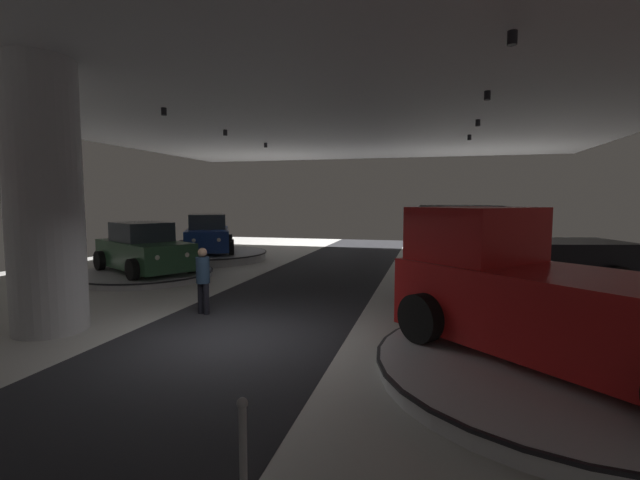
# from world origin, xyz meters

# --- Properties ---
(ground) EXTENTS (24.00, 44.00, 0.06)m
(ground) POSITION_xyz_m (0.00, 0.00, -0.02)
(ground) COLOR silver
(ceiling_with_spotlights) EXTENTS (24.00, 44.00, 0.39)m
(ceiling_with_spotlights) POSITION_xyz_m (0.00, 0.00, 5.55)
(ceiling_with_spotlights) COLOR silver
(column_left) EXTENTS (1.44, 1.44, 5.50)m
(column_left) POSITION_xyz_m (-3.86, -0.39, 2.75)
(column_left) COLOR silver
(column_left) RESTS_ON ground
(display_platform_mid_right) EXTENTS (5.68, 5.68, 0.27)m
(display_platform_mid_right) POSITION_xyz_m (6.14, 5.05, 0.15)
(display_platform_mid_right) COLOR silver
(display_platform_mid_right) RESTS_ON ground
(pickup_truck_mid_right) EXTENTS (5.64, 3.63, 2.30)m
(pickup_truck_mid_right) POSITION_xyz_m (5.82, 4.98, 1.21)
(pickup_truck_mid_right) COLOR black
(pickup_truck_mid_right) RESTS_ON display_platform_mid_right
(display_platform_near_right) EXTENTS (5.68, 5.68, 0.29)m
(display_platform_near_right) POSITION_xyz_m (5.79, -0.56, 0.16)
(display_platform_near_right) COLOR silver
(display_platform_near_right) RESTS_ON ground
(pickup_truck_near_right) EXTENTS (5.30, 5.16, 2.30)m
(pickup_truck_near_right) POSITION_xyz_m (5.55, -0.34, 1.22)
(pickup_truck_near_right) COLOR red
(pickup_truck_near_right) RESTS_ON display_platform_near_right
(display_platform_far_left) EXTENTS (5.26, 5.26, 0.36)m
(display_platform_far_left) POSITION_xyz_m (-6.03, 10.24, 0.20)
(display_platform_far_left) COLOR #B7B7BC
(display_platform_far_left) RESTS_ON ground
(display_car_far_left) EXTENTS (3.58, 4.56, 1.71)m
(display_car_far_left) POSITION_xyz_m (-6.05, 10.27, 1.13)
(display_car_far_left) COLOR navy
(display_car_far_left) RESTS_ON display_platform_far_left
(display_platform_mid_left) EXTENTS (4.63, 4.63, 0.23)m
(display_platform_mid_left) POSITION_xyz_m (-5.88, 5.47, 0.13)
(display_platform_mid_left) COLOR #B7B7BC
(display_platform_mid_left) RESTS_ON ground
(display_car_mid_left) EXTENTS (4.53, 3.71, 1.71)m
(display_car_mid_left) POSITION_xyz_m (-5.91, 5.49, 1.00)
(display_car_mid_left) COLOR #2D5638
(display_car_mid_left) RESTS_ON display_platform_mid_left
(visitor_walking_near) EXTENTS (0.32, 0.32, 1.59)m
(visitor_walking_near) POSITION_xyz_m (-1.45, 1.60, 0.91)
(visitor_walking_near) COLOR black
(visitor_walking_near) RESTS_ON ground
(stanchion_a) EXTENTS (0.28, 0.28, 1.01)m
(stanchion_a) POSITION_xyz_m (3.95, 2.64, 0.37)
(stanchion_a) COLOR #333338
(stanchion_a) RESTS_ON ground
(stanchion_b) EXTENTS (0.28, 0.28, 1.01)m
(stanchion_b) POSITION_xyz_m (2.22, -4.28, 0.37)
(stanchion_b) COLOR #333338
(stanchion_b) RESTS_ON ground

